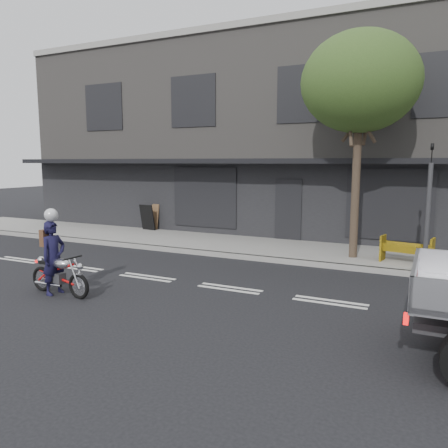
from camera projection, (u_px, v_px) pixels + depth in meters
ground at (230, 289)px, 10.50m from camera, size 80.00×80.00×0.00m
sidewalk at (288, 250)px, 14.69m from camera, size 32.00×3.20×0.15m
kerb at (272, 260)px, 13.26m from camera, size 32.00×0.20×0.15m
building_main at (332, 140)px, 20.04m from camera, size 26.00×10.00×8.00m
street_tree at (360, 83)px, 12.57m from camera, size 3.40×3.40×6.74m
traffic_light_pole at (428, 214)px, 11.48m from camera, size 0.12×0.12×3.50m
motorcycle at (59, 274)px, 9.97m from camera, size 1.83×0.53×0.94m
rider at (54, 258)px, 9.98m from camera, size 0.45×0.65×1.70m
construction_barrier at (407, 250)px, 12.33m from camera, size 1.49×0.82×0.79m
sandwich_board at (147, 217)px, 18.44m from camera, size 0.73×0.53×1.09m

